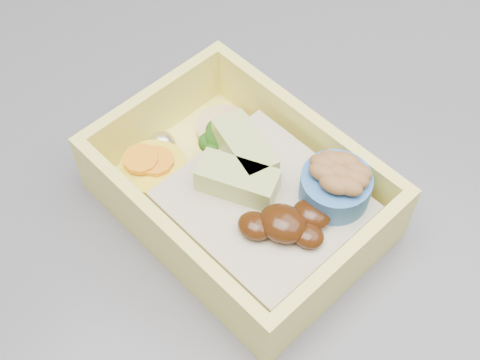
% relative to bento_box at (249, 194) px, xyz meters
% --- Properties ---
extents(bento_box, '(0.19, 0.16, 0.06)m').
position_rel_bento_box_xyz_m(bento_box, '(0.00, 0.00, 0.00)').
color(bento_box, '#FFF369').
rests_on(bento_box, island).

